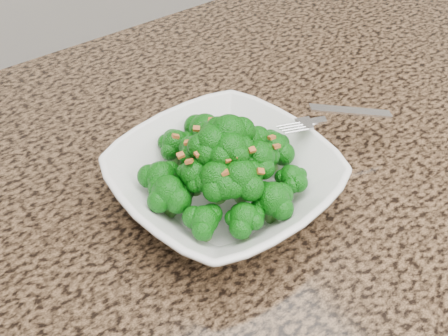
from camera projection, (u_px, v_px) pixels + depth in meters
granite_counter at (338, 224)px, 0.65m from camera, size 1.64×1.04×0.03m
bowl at (224, 181)px, 0.63m from camera, size 0.26×0.26×0.06m
broccoli_pile at (224, 138)px, 0.59m from camera, size 0.21×0.21×0.07m
garlic_topping at (224, 109)px, 0.57m from camera, size 0.13×0.13×0.01m
fork at (319, 120)px, 0.66m from camera, size 0.17×0.10×0.01m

